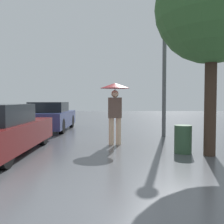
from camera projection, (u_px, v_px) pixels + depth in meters
name	position (u px, v px, depth m)	size (l,w,h in m)	color
ground_plane	(132.00, 217.00, 3.01)	(60.00, 60.00, 0.00)	#4C4F54
pedestrian	(115.00, 99.00, 7.86)	(0.94, 0.94, 1.95)	beige
parked_car_farthest	(51.00, 117.00, 11.75)	(1.76, 4.06, 1.33)	navy
tree	(212.00, 7.00, 6.19)	(2.84, 2.84, 5.18)	#38281E
street_lamp	(165.00, 55.00, 9.71)	(0.34, 0.34, 5.25)	#515456
trash_bin	(183.00, 139.00, 6.64)	(0.45, 0.45, 0.74)	#2D4C33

